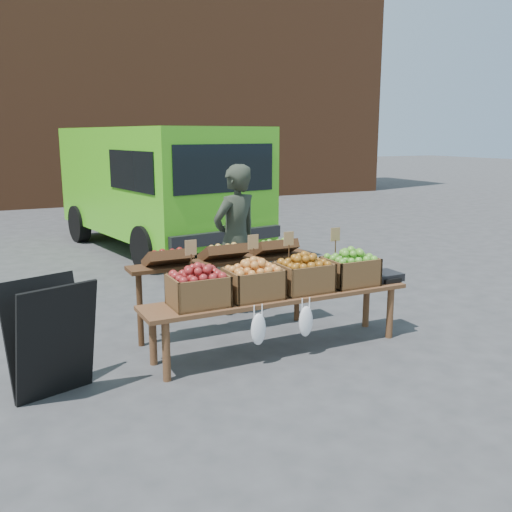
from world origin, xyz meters
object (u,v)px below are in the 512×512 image
vendor (236,240)px  crate_red_apples (304,277)px  delivery_van (157,189)px  crate_golden_apples (198,290)px  back_table (223,285)px  weighing_scale (383,276)px  crate_green_apples (350,271)px  display_bench (279,322)px  chalkboard_sign (51,338)px  crate_russet_pears (253,283)px

vendor → crate_red_apples: vendor is taller
delivery_van → vendor: bearing=-103.5°
crate_golden_apples → crate_red_apples: bearing=0.0°
back_table → weighing_scale: bearing=-25.3°
back_table → crate_red_apples: bearing=-52.6°
crate_golden_apples → crate_green_apples: bearing=0.0°
vendor → display_bench: (-0.15, -1.33, -0.59)m
delivery_van → crate_red_apples: bearing=-101.1°
delivery_van → crate_golden_apples: 5.64m
chalkboard_sign → display_bench: size_ratio=0.36×
vendor → crate_green_apples: vendor is taller
vendor → crate_golden_apples: vendor is taller
delivery_van → display_bench: size_ratio=1.81×
back_table → crate_green_apples: (1.10, -0.72, 0.19)m
chalkboard_sign → crate_green_apples: (2.93, 0.04, 0.23)m
crate_green_apples → crate_red_apples: bearing=180.0°
crate_golden_apples → crate_red_apples: size_ratio=1.00×
chalkboard_sign → crate_golden_apples: (1.28, 0.04, 0.23)m
weighing_scale → delivery_van: bearing=98.2°
delivery_van → weighing_scale: (0.79, -5.47, -0.49)m
back_table → display_bench: size_ratio=0.78×
crate_golden_apples → weighing_scale: crate_golden_apples is taller
delivery_van → crate_golden_apples: bearing=-112.4°
display_bench → weighing_scale: bearing=0.0°
delivery_van → crate_green_apples: bearing=-95.3°
crate_russet_pears → crate_green_apples: size_ratio=1.00×
back_table → weighing_scale: (1.52, -0.72, 0.09)m
crate_red_apples → delivery_van: bearing=88.1°
crate_russet_pears → crate_green_apples: 1.10m
crate_green_apples → delivery_van: bearing=93.8°
crate_russet_pears → vendor: bearing=72.4°
weighing_scale → vendor: bearing=129.6°
crate_golden_apples → vendor: bearing=53.9°
chalkboard_sign → crate_red_apples: 2.39m
display_bench → crate_golden_apples: size_ratio=5.40×
vendor → back_table: 0.82m
back_table → crate_green_apples: size_ratio=4.20×
vendor → display_bench: vendor is taller
crate_red_apples → vendor: bearing=95.5°
crate_red_apples → crate_green_apples: (0.55, 0.00, 0.00)m
vendor → crate_russet_pears: bearing=53.2°
display_bench → crate_green_apples: 0.93m
crate_red_apples → crate_green_apples: size_ratio=1.00×
delivery_van → crate_golden_apples: size_ratio=9.78×
crate_russet_pears → crate_green_apples: bearing=0.0°
crate_green_apples → weighing_scale: crate_green_apples is taller
vendor → back_table: bearing=36.3°
back_table → crate_russet_pears: 0.74m
delivery_van → display_bench: delivery_van is taller
chalkboard_sign → weighing_scale: size_ratio=2.84×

